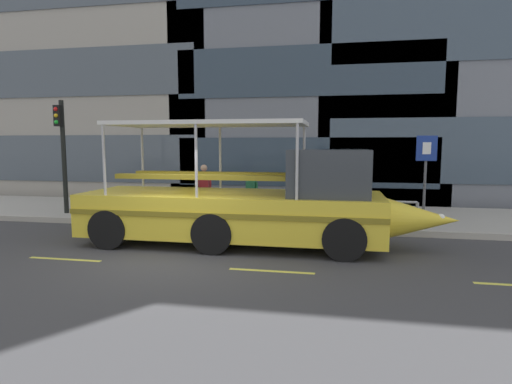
{
  "coord_description": "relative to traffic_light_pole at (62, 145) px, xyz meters",
  "views": [
    {
      "loc": [
        3.67,
        -9.27,
        2.64
      ],
      "look_at": [
        1.49,
        2.13,
        1.3
      ],
      "focal_mm": 29.34,
      "sensor_mm": 36.0,
      "label": 1
    }
  ],
  "objects": [
    {
      "name": "pedestrian_near_bow",
      "position": [
        10.28,
        0.14,
        -1.47
      ],
      "size": [
        0.42,
        0.27,
        1.56
      ],
      "color": "black",
      "rests_on": "sidewalk"
    },
    {
      "name": "sidewalk",
      "position": [
        5.78,
        1.68,
        -2.5
      ],
      "size": [
        32.0,
        4.8,
        0.18
      ],
      "primitive_type": "cube",
      "color": "#A8A59E",
      "rests_on": "ground_plane"
    },
    {
      "name": "curb_edge",
      "position": [
        5.78,
        -0.81,
        -2.5
      ],
      "size": [
        32.0,
        0.18,
        0.18
      ],
      "primitive_type": "cube",
      "color": "#B2ADA3",
      "rests_on": "ground_plane"
    },
    {
      "name": "traffic_light_pole",
      "position": [
        0.0,
        0.0,
        0.0
      ],
      "size": [
        0.24,
        0.46,
        3.97
      ],
      "color": "black",
      "rests_on": "sidewalk"
    },
    {
      "name": "lane_centreline",
      "position": [
        5.78,
        -4.82,
        -2.59
      ],
      "size": [
        25.8,
        0.12,
        0.01
      ],
      "color": "#DBD64C",
      "rests_on": "ground_plane"
    },
    {
      "name": "ground_plane",
      "position": [
        5.78,
        -3.92,
        -2.59
      ],
      "size": [
        120.0,
        120.0,
        0.0
      ],
      "primitive_type": "plane",
      "color": "#3D3D3F"
    },
    {
      "name": "pedestrian_mid_right",
      "position": [
        4.9,
        0.84,
        -1.36
      ],
      "size": [
        0.48,
        0.28,
        1.74
      ],
      "color": "#1E2338",
      "rests_on": "sidewalk"
    },
    {
      "name": "pedestrian_mid_left",
      "position": [
        6.75,
        0.17,
        -1.5
      ],
      "size": [
        0.42,
        0.23,
        1.51
      ],
      "color": "#1E2338",
      "rests_on": "sidewalk"
    },
    {
      "name": "duck_tour_boat",
      "position": [
        7.35,
        -2.64,
        -1.53
      ],
      "size": [
        9.68,
        2.48,
        3.21
      ],
      "color": "yellow",
      "rests_on": "ground_plane"
    },
    {
      "name": "office_tower_right",
      "position": [
        14.84,
        9.32,
        6.89
      ],
      "size": [
        12.31,
        9.78,
        18.96
      ],
      "color": "slate",
      "rests_on": "ground_plane"
    },
    {
      "name": "parking_sign",
      "position": [
        12.14,
        0.28,
        -0.57
      ],
      "size": [
        0.6,
        0.12,
        2.71
      ],
      "color": "#4C4F54",
      "rests_on": "sidewalk"
    },
    {
      "name": "curb_guardrail",
      "position": [
        6.41,
        -0.47,
        -1.87
      ],
      "size": [
        10.87,
        0.09,
        0.8
      ],
      "color": "#9EA0A8",
      "rests_on": "sidewalk"
    }
  ]
}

